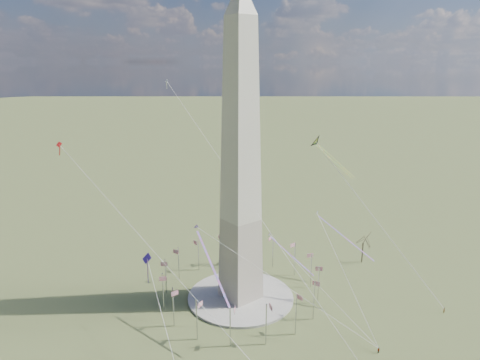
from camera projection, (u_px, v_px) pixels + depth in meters
ground at (241, 298)px, 146.27m from camera, size 2000.00×2000.00×0.00m
plaza at (241, 297)px, 146.16m from camera, size 36.00×36.00×0.80m
washington_monument at (241, 161)px, 133.48m from camera, size 15.56×15.56×100.00m
flagpole_ring at (241, 279)px, 144.33m from camera, size 54.40×54.40×13.00m
tree_near at (363, 241)px, 169.85m from camera, size 7.26×7.26×12.70m
person_east at (444, 310)px, 137.25m from camera, size 0.69×0.46×1.87m
person_centre at (379, 350)px, 118.27m from camera, size 1.08×0.57×1.76m
kite_delta_black at (318, 144)px, 160.08m from camera, size 8.69×17.86×14.54m
kite_diamond_purple at (147, 261)px, 125.57m from camera, size 1.91×3.18×10.18m
kite_streamer_left at (337, 230)px, 139.91m from camera, size 8.93×19.07×13.86m
kite_streamer_mid at (207, 253)px, 124.04m from camera, size 5.88×23.24×16.10m
kite_streamer_right at (285, 250)px, 160.50m from camera, size 7.64×18.38×13.14m
kite_small_red at (59, 146)px, 134.41m from camera, size 1.65×1.46×4.38m
kite_small_white at (167, 82)px, 168.79m from camera, size 1.16×1.79×3.91m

